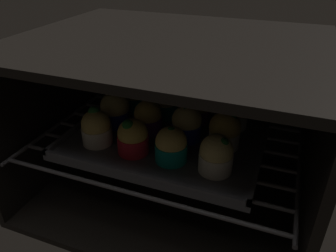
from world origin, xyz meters
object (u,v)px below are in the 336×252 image
object	(u,v)px
muffin_row0_col1	(133,137)
muffin_row2_col2	(197,106)
muffin_row0_col2	(171,146)
muffin_row0_col3	(216,155)
muffin_row1_col3	(225,131)
muffin_row2_col3	(234,113)
muffin_row1_col0	(115,110)
muffin_row1_col1	(148,118)
muffin_row2_col0	(134,96)
muffin_row1_col2	(187,124)
baking_tray	(168,137)
muffin_row2_col1	(165,102)
muffin_row0_col0	(96,128)

from	to	relation	value
muffin_row0_col1	muffin_row2_col2	bearing A→B (deg)	64.14
muffin_row0_col2	muffin_row0_col3	world-z (taller)	muffin_row0_col3
muffin_row1_col3	muffin_row2_col3	bearing A→B (deg)	89.25
muffin_row1_col0	muffin_row1_col1	size ratio (longest dim) A/B	1.06
muffin_row0_col3	muffin_row2_col0	world-z (taller)	muffin_row2_col0
muffin_row1_col1	muffin_row1_col2	xyz separation A→B (cm)	(8.56, 0.42, 0.09)
muffin_row1_col1	muffin_row2_col0	xyz separation A→B (cm)	(-7.58, 8.73, 0.18)
muffin_row1_col3	muffin_row1_col0	bearing A→B (deg)	-179.99
muffin_row2_col0	muffin_row2_col3	size ratio (longest dim) A/B	1.00
baking_tray	muffin_row2_col3	size ratio (longest dim) A/B	5.06
muffin_row2_col0	muffin_row2_col3	distance (cm)	24.24
muffin_row0_col2	muffin_row2_col1	bearing A→B (deg)	115.04
muffin_row2_col0	muffin_row2_col1	size ratio (longest dim) A/B	1.03
muffin_row2_col3	muffin_row1_col3	bearing A→B (deg)	-90.75
muffin_row0_col2	muffin_row1_col2	xyz separation A→B (cm)	(0.24, 8.42, 0.31)
muffin_row2_col2	muffin_row2_col3	xyz separation A→B (cm)	(8.31, 0.74, -0.38)
muffin_row1_col1	muffin_row1_col2	size ratio (longest dim) A/B	0.99
muffin_row0_col1	muffin_row1_col1	xyz separation A→B (cm)	(-0.45, 8.11, 0.11)
muffin_row0_col0	muffin_row1_col3	distance (cm)	25.77
muffin_row0_col3	muffin_row2_col2	distance (cm)	18.46
muffin_row1_col1	muffin_row2_col3	size ratio (longest dim) A/B	0.93
baking_tray	muffin_row1_col2	size ratio (longest dim) A/B	5.36
muffin_row1_col3	muffin_row2_col2	world-z (taller)	muffin_row2_col2
muffin_row0_col0	muffin_row2_col2	bearing A→B (deg)	44.27
muffin_row0_col0	muffin_row0_col3	xyz separation A→B (cm)	(24.84, -0.47, -0.11)
baking_tray	muffin_row2_col0	distance (cm)	15.22
muffin_row0_col3	muffin_row1_col0	world-z (taller)	muffin_row1_col0
muffin_row0_col3	muffin_row1_col0	xyz separation A→B (cm)	(-25.01, 8.52, 0.33)
muffin_row1_col2	muffin_row2_col0	xyz separation A→B (cm)	(-16.13, 8.31, 0.08)
muffin_row1_col2	muffin_row1_col3	world-z (taller)	same
baking_tray	muffin_row0_col0	size ratio (longest dim) A/B	4.99
baking_tray	muffin_row1_col1	distance (cm)	5.97
muffin_row0_col3	muffin_row2_col2	bearing A→B (deg)	117.63
muffin_row0_col1	muffin_row1_col0	size ratio (longest dim) A/B	0.98
muffin_row0_col3	muffin_row1_col1	world-z (taller)	same
muffin_row1_col0	muffin_row0_col2	bearing A→B (deg)	-26.96
muffin_row1_col3	muffin_row0_col0	bearing A→B (deg)	-161.81
muffin_row1_col1	muffin_row2_col1	xyz separation A→B (cm)	(0.70, 8.31, 0.20)
muffin_row0_col1	muffin_row2_col1	distance (cm)	16.43
baking_tray	muffin_row1_col1	xyz separation A→B (cm)	(-4.46, -0.37, 3.95)
muffin_row1_col3	muffin_row2_col2	distance (cm)	11.34
muffin_row2_col2	muffin_row2_col3	distance (cm)	8.35
muffin_row0_col1	muffin_row1_col2	size ratio (longest dim) A/B	1.03
muffin_row0_col0	muffin_row1_col3	size ratio (longest dim) A/B	1.07
muffin_row2_col2	muffin_row0_col3	bearing A→B (deg)	-62.37
muffin_row1_col3	muffin_row0_col3	bearing A→B (deg)	-87.62
baking_tray	muffin_row2_col2	xyz separation A→B (cm)	(3.89, 7.81, 4.42)
muffin_row0_col3	muffin_row2_col3	xyz separation A→B (cm)	(-0.24, 17.09, 0.15)
muffin_row2_col0	muffin_row2_col2	size ratio (longest dim) A/B	0.97
muffin_row1_col2	muffin_row0_col3	bearing A→B (deg)	-45.79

